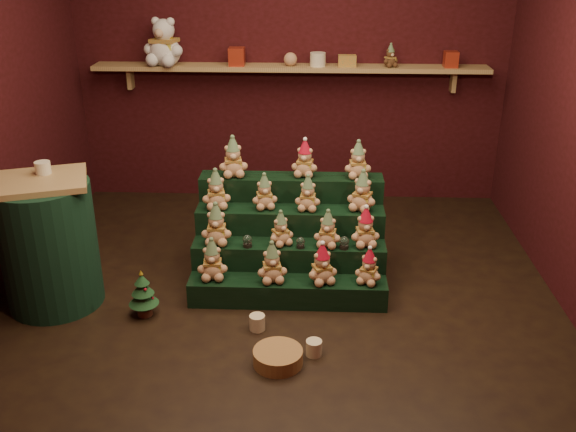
{
  "coord_description": "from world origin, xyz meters",
  "views": [
    {
      "loc": [
        0.24,
        -4.01,
        2.41
      ],
      "look_at": [
        0.05,
        0.25,
        0.54
      ],
      "focal_mm": 40.0,
      "sensor_mm": 36.0,
      "label": 1
    }
  ],
  "objects_px": {
    "wicker_basket": "(278,357)",
    "snow_globe_a": "(247,241)",
    "riser_tier_front": "(288,292)",
    "snow_globe_c": "(344,243)",
    "mini_christmas_tree": "(143,293)",
    "white_bear": "(164,35)",
    "snow_globe_b": "(301,242)",
    "brown_bear": "(390,56)",
    "side_table": "(49,243)",
    "mug_right": "(314,348)",
    "mug_left": "(257,322)"
  },
  "relations": [
    {
      "from": "snow_globe_a",
      "to": "wicker_basket",
      "type": "distance_m",
      "value": 0.98
    },
    {
      "from": "mug_left",
      "to": "brown_bear",
      "type": "xyz_separation_m",
      "value": [
        1.02,
        2.25,
        1.37
      ]
    },
    {
      "from": "riser_tier_front",
      "to": "wicker_basket",
      "type": "bearing_deg",
      "value": -92.21
    },
    {
      "from": "brown_bear",
      "to": "snow_globe_c",
      "type": "bearing_deg",
      "value": -130.67
    },
    {
      "from": "snow_globe_a",
      "to": "white_bear",
      "type": "xyz_separation_m",
      "value": [
        -0.9,
        1.75,
        1.18
      ]
    },
    {
      "from": "brown_bear",
      "to": "snow_globe_b",
      "type": "bearing_deg",
      "value": -139.74
    },
    {
      "from": "riser_tier_front",
      "to": "snow_globe_c",
      "type": "height_order",
      "value": "snow_globe_c"
    },
    {
      "from": "snow_globe_a",
      "to": "snow_globe_b",
      "type": "bearing_deg",
      "value": 0.0
    },
    {
      "from": "snow_globe_c",
      "to": "side_table",
      "type": "bearing_deg",
      "value": -174.02
    },
    {
      "from": "riser_tier_front",
      "to": "mini_christmas_tree",
      "type": "bearing_deg",
      "value": -168.27
    },
    {
      "from": "riser_tier_front",
      "to": "mug_left",
      "type": "xyz_separation_m",
      "value": [
        -0.19,
        -0.35,
        -0.04
      ]
    },
    {
      "from": "riser_tier_front",
      "to": "brown_bear",
      "type": "distance_m",
      "value": 2.47
    },
    {
      "from": "snow_globe_a",
      "to": "snow_globe_c",
      "type": "height_order",
      "value": "snow_globe_c"
    },
    {
      "from": "mini_christmas_tree",
      "to": "mug_left",
      "type": "distance_m",
      "value": 0.81
    },
    {
      "from": "mini_christmas_tree",
      "to": "mug_right",
      "type": "bearing_deg",
      "value": -19.3
    },
    {
      "from": "snow_globe_a",
      "to": "white_bear",
      "type": "bearing_deg",
      "value": 117.21
    },
    {
      "from": "riser_tier_front",
      "to": "snow_globe_a",
      "type": "relative_size",
      "value": 15.31
    },
    {
      "from": "side_table",
      "to": "mini_christmas_tree",
      "type": "distance_m",
      "value": 0.74
    },
    {
      "from": "mini_christmas_tree",
      "to": "brown_bear",
      "type": "bearing_deg",
      "value": 49.32
    },
    {
      "from": "snow_globe_a",
      "to": "side_table",
      "type": "xyz_separation_m",
      "value": [
        -1.35,
        -0.21,
        0.06
      ]
    },
    {
      "from": "snow_globe_a",
      "to": "side_table",
      "type": "bearing_deg",
      "value": -171.0
    },
    {
      "from": "snow_globe_b",
      "to": "white_bear",
      "type": "height_order",
      "value": "white_bear"
    },
    {
      "from": "mini_christmas_tree",
      "to": "white_bear",
      "type": "xyz_separation_m",
      "value": [
        -0.22,
        2.11,
        1.41
      ]
    },
    {
      "from": "snow_globe_c",
      "to": "side_table",
      "type": "xyz_separation_m",
      "value": [
        -2.04,
        -0.21,
        0.06
      ]
    },
    {
      "from": "mug_left",
      "to": "mug_right",
      "type": "height_order",
      "value": "mug_left"
    },
    {
      "from": "snow_globe_b",
      "to": "side_table",
      "type": "relative_size",
      "value": 0.09
    },
    {
      "from": "brown_bear",
      "to": "white_bear",
      "type": "bearing_deg",
      "value": 153.5
    },
    {
      "from": "snow_globe_c",
      "to": "mug_right",
      "type": "distance_m",
      "value": 0.87
    },
    {
      "from": "snow_globe_b",
      "to": "mug_right",
      "type": "distance_m",
      "value": 0.85
    },
    {
      "from": "side_table",
      "to": "mug_right",
      "type": "distance_m",
      "value": 1.96
    },
    {
      "from": "wicker_basket",
      "to": "snow_globe_a",
      "type": "bearing_deg",
      "value": 106.97
    },
    {
      "from": "riser_tier_front",
      "to": "mini_christmas_tree",
      "type": "relative_size",
      "value": 4.01
    },
    {
      "from": "snow_globe_b",
      "to": "white_bear",
      "type": "xyz_separation_m",
      "value": [
        -1.28,
        1.75,
        1.18
      ]
    },
    {
      "from": "snow_globe_c",
      "to": "mug_left",
      "type": "xyz_separation_m",
      "value": [
        -0.58,
        -0.51,
        -0.36
      ]
    },
    {
      "from": "riser_tier_front",
      "to": "white_bear",
      "type": "distance_m",
      "value": 2.7
    },
    {
      "from": "snow_globe_c",
      "to": "brown_bear",
      "type": "relative_size",
      "value": 0.47
    },
    {
      "from": "snow_globe_b",
      "to": "side_table",
      "type": "distance_m",
      "value": 1.75
    },
    {
      "from": "wicker_basket",
      "to": "brown_bear",
      "type": "xyz_separation_m",
      "value": [
        0.86,
        2.62,
        1.37
      ]
    },
    {
      "from": "snow_globe_c",
      "to": "wicker_basket",
      "type": "relative_size",
      "value": 0.31
    },
    {
      "from": "snow_globe_c",
      "to": "mug_right",
      "type": "xyz_separation_m",
      "value": [
        -0.2,
        -0.77,
        -0.36
      ]
    },
    {
      "from": "wicker_basket",
      "to": "white_bear",
      "type": "bearing_deg",
      "value": 113.97
    },
    {
      "from": "white_bear",
      "to": "wicker_basket",
      "type": "bearing_deg",
      "value": -51.4
    },
    {
      "from": "riser_tier_front",
      "to": "snow_globe_b",
      "type": "xyz_separation_m",
      "value": [
        0.09,
        0.16,
        0.31
      ]
    },
    {
      "from": "riser_tier_front",
      "to": "side_table",
      "type": "distance_m",
      "value": 1.69
    },
    {
      "from": "white_bear",
      "to": "side_table",
      "type": "bearing_deg",
      "value": -88.36
    },
    {
      "from": "riser_tier_front",
      "to": "mini_christmas_tree",
      "type": "height_order",
      "value": "mini_christmas_tree"
    },
    {
      "from": "side_table",
      "to": "mug_left",
      "type": "xyz_separation_m",
      "value": [
        1.46,
        -0.29,
        -0.41
      ]
    },
    {
      "from": "wicker_basket",
      "to": "snow_globe_c",
      "type": "bearing_deg",
      "value": 64.18
    },
    {
      "from": "white_bear",
      "to": "brown_bear",
      "type": "xyz_separation_m",
      "value": [
        2.03,
        0.0,
        -0.16
      ]
    },
    {
      "from": "mini_christmas_tree",
      "to": "white_bear",
      "type": "distance_m",
      "value": 2.55
    }
  ]
}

